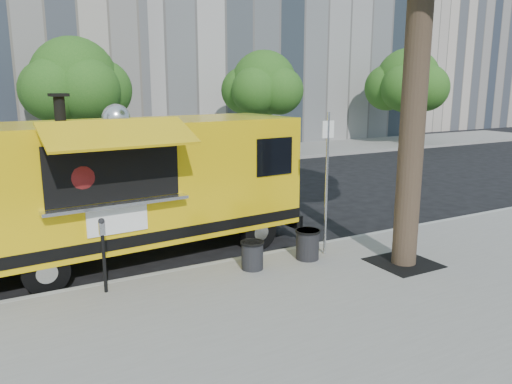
# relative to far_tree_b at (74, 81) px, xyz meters

# --- Properties ---
(ground) EXTENTS (120.00, 120.00, 0.00)m
(ground) POSITION_rel_far_tree_b_xyz_m (1.00, -12.70, -3.83)
(ground) COLOR black
(ground) RESTS_ON ground
(sidewalk) EXTENTS (60.00, 6.00, 0.15)m
(sidewalk) POSITION_rel_far_tree_b_xyz_m (1.00, -16.70, -3.76)
(sidewalk) COLOR gray
(sidewalk) RESTS_ON ground
(curb) EXTENTS (60.00, 0.14, 0.16)m
(curb) POSITION_rel_far_tree_b_xyz_m (1.00, -13.63, -3.76)
(curb) COLOR #999993
(curb) RESTS_ON ground
(far_sidewalk) EXTENTS (60.00, 5.00, 0.15)m
(far_sidewalk) POSITION_rel_far_tree_b_xyz_m (1.00, 0.80, -3.76)
(far_sidewalk) COLOR gray
(far_sidewalk) RESTS_ON ground
(building_right) EXTENTS (16.00, 12.00, 16.00)m
(building_right) POSITION_rel_far_tree_b_xyz_m (31.00, 11.30, 4.17)
(building_right) COLOR #BBAB9C
(building_right) RESTS_ON ground
(tree_well) EXTENTS (1.20, 1.20, 0.02)m
(tree_well) POSITION_rel_far_tree_b_xyz_m (3.60, -15.50, -3.68)
(tree_well) COLOR black
(tree_well) RESTS_ON sidewalk
(far_tree_b) EXTENTS (3.60, 3.60, 5.50)m
(far_tree_b) POSITION_rel_far_tree_b_xyz_m (0.00, 0.00, 0.00)
(far_tree_b) COLOR #33261C
(far_tree_b) RESTS_ON far_sidewalk
(far_tree_c) EXTENTS (3.24, 3.24, 5.21)m
(far_tree_c) POSITION_rel_far_tree_b_xyz_m (9.00, -0.30, -0.12)
(far_tree_c) COLOR #33261C
(far_tree_c) RESTS_ON far_sidewalk
(far_tree_d) EXTENTS (3.78, 3.78, 5.64)m
(far_tree_d) POSITION_rel_far_tree_b_xyz_m (19.00, -0.10, 0.06)
(far_tree_d) COLOR #33261C
(far_tree_d) RESTS_ON far_sidewalk
(sign_post) EXTENTS (0.28, 0.06, 3.00)m
(sign_post) POSITION_rel_far_tree_b_xyz_m (2.55, -14.25, -1.98)
(sign_post) COLOR silver
(sign_post) RESTS_ON sidewalk
(parking_meter) EXTENTS (0.11, 0.11, 1.33)m
(parking_meter) POSITION_rel_far_tree_b_xyz_m (-2.00, -14.05, -2.85)
(parking_meter) COLOR black
(parking_meter) RESTS_ON sidewalk
(food_truck) EXTENTS (7.23, 3.68, 3.50)m
(food_truck) POSITION_rel_far_tree_b_xyz_m (-0.75, -12.13, -2.19)
(food_truck) COLOR yellow
(food_truck) RESTS_ON ground
(trash_bin_left) EXTENTS (0.52, 0.52, 0.62)m
(trash_bin_left) POSITION_rel_far_tree_b_xyz_m (2.04, -14.34, -3.35)
(trash_bin_left) COLOR black
(trash_bin_left) RESTS_ON sidewalk
(trash_bin_right) EXTENTS (0.46, 0.46, 0.56)m
(trash_bin_right) POSITION_rel_far_tree_b_xyz_m (0.77, -14.30, -3.38)
(trash_bin_right) COLOR black
(trash_bin_right) RESTS_ON sidewalk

